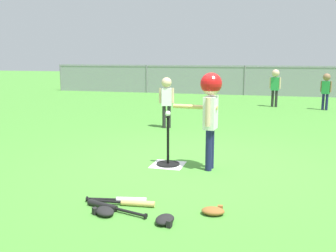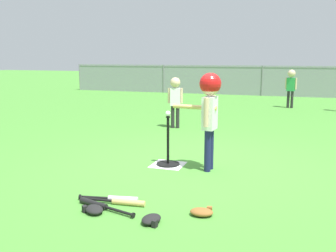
% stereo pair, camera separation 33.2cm
% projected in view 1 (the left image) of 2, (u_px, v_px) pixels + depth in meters
% --- Properties ---
extents(ground_plane, '(60.00, 60.00, 0.00)m').
position_uv_depth(ground_plane, '(196.00, 166.00, 5.18)').
color(ground_plane, '#478C33').
extents(home_plate, '(0.44, 0.44, 0.01)m').
position_uv_depth(home_plate, '(168.00, 165.00, 5.22)').
color(home_plate, white).
rests_on(home_plate, ground_plane).
extents(batting_tee, '(0.32, 0.32, 0.68)m').
position_uv_depth(batting_tee, '(168.00, 157.00, 5.20)').
color(batting_tee, black).
rests_on(batting_tee, ground_plane).
extents(baseball_on_tee, '(0.07, 0.07, 0.07)m').
position_uv_depth(baseball_on_tee, '(168.00, 114.00, 5.09)').
color(baseball_on_tee, white).
rests_on(baseball_on_tee, batting_tee).
extents(batter_child, '(0.65, 0.37, 1.28)m').
position_uv_depth(batter_child, '(210.00, 101.00, 4.85)').
color(batter_child, '#191E4C').
rests_on(batter_child, ground_plane).
extents(fielder_near_right, '(0.28, 0.20, 1.02)m').
position_uv_depth(fielder_near_right, '(326.00, 87.00, 10.47)').
color(fielder_near_right, '#191E4C').
rests_on(fielder_near_right, ground_plane).
extents(fielder_deep_right, '(0.32, 0.22, 1.11)m').
position_uv_depth(fielder_deep_right, '(275.00, 83.00, 11.12)').
color(fielder_deep_right, '#262626').
rests_on(fielder_deep_right, ground_plane).
extents(fielder_deep_center, '(0.31, 0.21, 1.06)m').
position_uv_depth(fielder_deep_center, '(167.00, 96.00, 7.81)').
color(fielder_deep_center, '#262626').
rests_on(fielder_deep_center, ground_plane).
extents(spare_bat_silver, '(0.63, 0.17, 0.06)m').
position_uv_depth(spare_bat_silver, '(125.00, 200.00, 3.86)').
color(spare_bat_silver, silver).
rests_on(spare_bat_silver, ground_plane).
extents(spare_bat_wood, '(0.70, 0.12, 0.06)m').
position_uv_depth(spare_bat_wood, '(131.00, 203.00, 3.78)').
color(spare_bat_wood, '#DBB266').
rests_on(spare_bat_wood, ground_plane).
extents(spare_bat_black, '(0.68, 0.23, 0.06)m').
position_uv_depth(spare_bat_black, '(108.00, 207.00, 3.68)').
color(spare_bat_black, black).
rests_on(spare_bat_black, ground_plane).
extents(glove_by_plate, '(0.23, 0.19, 0.07)m').
position_uv_depth(glove_by_plate, '(213.00, 211.00, 3.57)').
color(glove_by_plate, brown).
rests_on(glove_by_plate, ground_plane).
extents(glove_near_bats, '(0.27, 0.26, 0.07)m').
position_uv_depth(glove_near_bats, '(104.00, 211.00, 3.56)').
color(glove_near_bats, black).
rests_on(glove_near_bats, ground_plane).
extents(glove_tossed_aside, '(0.19, 0.24, 0.07)m').
position_uv_depth(glove_tossed_aside, '(165.00, 220.00, 3.38)').
color(glove_tossed_aside, black).
rests_on(glove_tossed_aside, ground_plane).
extents(outfield_fence, '(16.06, 0.06, 1.15)m').
position_uv_depth(outfield_fence, '(244.00, 79.00, 14.56)').
color(outfield_fence, slate).
rests_on(outfield_fence, ground_plane).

